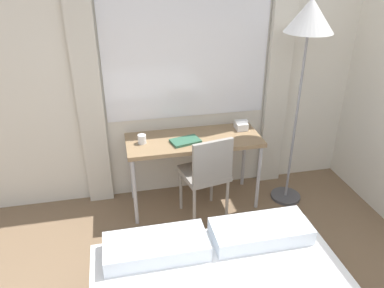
% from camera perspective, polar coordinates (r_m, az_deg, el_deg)
% --- Properties ---
extents(wall_back_with_window, '(4.98, 0.13, 2.70)m').
position_cam_1_polar(wall_back_with_window, '(3.64, -3.93, 11.55)').
color(wall_back_with_window, silver).
rests_on(wall_back_with_window, ground_plane).
extents(desk, '(1.29, 0.52, 0.74)m').
position_cam_1_polar(desk, '(3.61, 0.28, -0.05)').
color(desk, '#937551').
rests_on(desk, ground_plane).
extents(desk_chair, '(0.47, 0.47, 0.89)m').
position_cam_1_polar(desk_chair, '(3.46, 2.27, -4.22)').
color(desk_chair, gray).
rests_on(desk_chair, ground_plane).
extents(standing_lamp, '(0.43, 0.43, 2.00)m').
position_cam_1_polar(standing_lamp, '(3.49, 17.32, 16.40)').
color(standing_lamp, '#4C4C51').
rests_on(standing_lamp, ground_plane).
extents(telephone, '(0.13, 0.13, 0.10)m').
position_cam_1_polar(telephone, '(3.79, 7.48, 2.86)').
color(telephone, white).
rests_on(telephone, desk).
extents(book, '(0.30, 0.23, 0.02)m').
position_cam_1_polar(book, '(3.50, -1.01, 0.48)').
color(book, '#33664C').
rests_on(book, desk).
extents(mug, '(0.08, 0.08, 0.08)m').
position_cam_1_polar(mug, '(3.50, -7.64, 0.74)').
color(mug, white).
rests_on(mug, desk).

